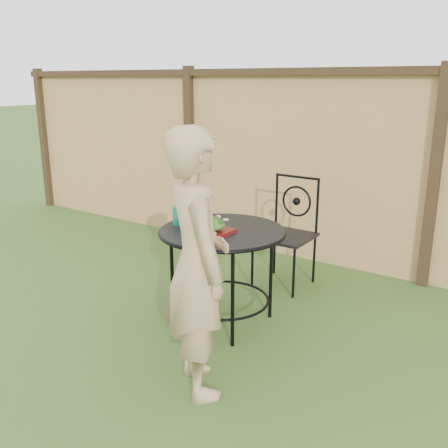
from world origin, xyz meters
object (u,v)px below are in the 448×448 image
object	(u,v)px
patio_table	(222,248)
diner	(197,264)
patio_chair	(288,229)
salad_plate	(210,232)

from	to	relation	value
patio_table	diner	bearing A→B (deg)	-65.36
patio_chair	diner	size ratio (longest dim) A/B	0.62
patio_table	salad_plate	world-z (taller)	salad_plate
diner	patio_chair	bearing A→B (deg)	-42.65
patio_chair	patio_table	bearing A→B (deg)	-92.83
patio_chair	salad_plate	bearing A→B (deg)	-93.40
diner	patio_table	bearing A→B (deg)	-28.02
diner	salad_plate	bearing A→B (deg)	-22.63
salad_plate	patio_table	bearing A→B (deg)	82.46
patio_chair	diner	xyz separation A→B (m)	(0.30, -1.69, 0.27)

